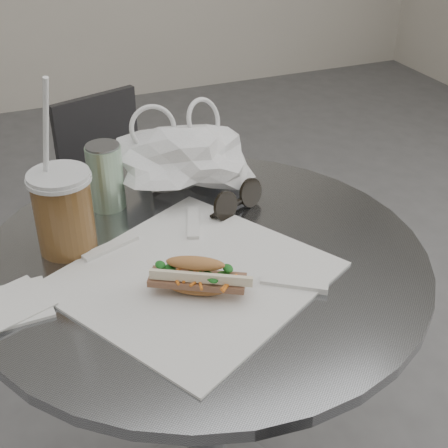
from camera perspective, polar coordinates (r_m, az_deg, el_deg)
name	(u,v)px	position (r m, az deg, el deg)	size (l,w,h in m)	color
cafe_table	(205,371)	(1.23, -1.73, -13.28)	(0.76, 0.76, 0.74)	slate
chair_far	(126,219)	(2.01, -8.92, 0.48)	(0.37, 0.40, 0.68)	#303033
sandwich_paper	(194,276)	(1.00, -2.78, -4.77)	(0.38, 0.36, 0.00)	white
banh_mi	(197,277)	(0.95, -2.52, -4.83)	(0.19, 0.15, 0.06)	#A7683F
iced_coffee	(63,210)	(1.06, -14.47, 1.24)	(0.11, 0.11, 0.31)	brown
sunglasses	(237,201)	(1.16, 1.21, 2.10)	(0.12, 0.07, 0.06)	black
plastic_bag	(184,160)	(1.22, -3.71, 5.85)	(0.25, 0.19, 0.13)	white
napkin_stack	(14,304)	(0.99, -18.68, -6.94)	(0.12, 0.12, 0.01)	white
drink_can	(106,176)	(1.18, -10.77, 4.29)	(0.07, 0.07, 0.13)	#5C9E65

